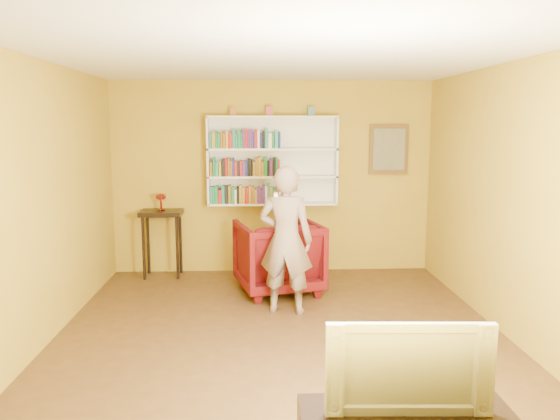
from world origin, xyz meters
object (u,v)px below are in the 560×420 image
at_px(ruby_lustre, 161,198).
at_px(person, 286,240).
at_px(console_table, 162,222).
at_px(television, 406,363).
at_px(bookshelf, 272,161).
at_px(armchair, 278,256).

xyz_separation_m(ruby_lustre, person, (1.63, -1.56, -0.27)).
relative_size(console_table, television, 0.97).
xyz_separation_m(console_table, person, (1.63, -1.56, 0.06)).
height_order(bookshelf, person, bookshelf).
bearing_deg(television, armchair, 101.54).
bearing_deg(armchair, console_table, -40.61).
bearing_deg(console_table, bookshelf, 5.94).
xyz_separation_m(person, television, (0.53, -2.94, -0.11)).
relative_size(console_table, ruby_lustre, 3.97).
distance_m(armchair, television, 3.77).
relative_size(bookshelf, television, 1.89).
bearing_deg(armchair, television, 84.99).
bearing_deg(console_table, ruby_lustre, 90.00).
bearing_deg(television, person, 102.86).
relative_size(bookshelf, ruby_lustre, 7.71).
bearing_deg(console_table, television, -64.34).
xyz_separation_m(ruby_lustre, television, (2.16, -4.50, -0.38)).
relative_size(ruby_lustre, armchair, 0.23).
bearing_deg(bookshelf, ruby_lustre, -174.06).
relative_size(person, television, 1.73).
distance_m(bookshelf, television, 4.78).
relative_size(ruby_lustre, person, 0.14).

